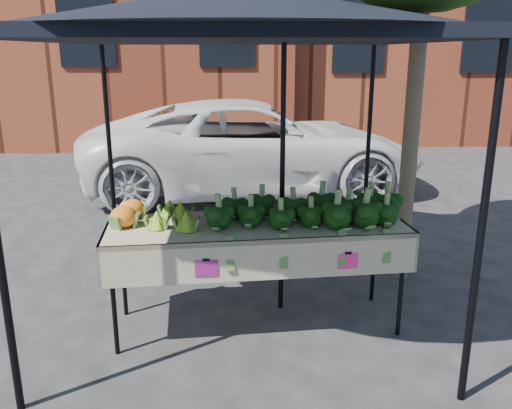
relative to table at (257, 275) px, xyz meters
The scene contains 8 objects.
ground 0.47m from the table, 23.20° to the left, with size 90.00×90.00×0.00m, color #252527.
table is the anchor object (origin of this frame).
canopy 1.01m from the table, 107.64° to the left, with size 3.16×3.16×2.74m, color black, non-canonical shape.
broccoli_heap 0.70m from the table, ahead, with size 1.61×0.58×0.27m, color #0A350D.
romanesco_cluster 0.87m from the table, behind, with size 0.43×0.57×0.20m, color #89C034.
cauliflower_pair 1.17m from the table, behind, with size 0.23×0.43×0.18m, color orange.
vehicle 4.99m from the table, 88.69° to the left, with size 2.48×1.49×5.38m, color white.
street_tree 2.53m from the table, 32.08° to the left, with size 2.28×2.28×4.49m, color #1E4C14, non-canonical shape.
Camera 1 is at (-0.29, -4.13, 2.23)m, focal length 37.44 mm.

